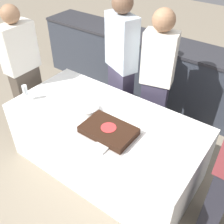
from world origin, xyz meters
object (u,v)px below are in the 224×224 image
plate_stack (88,109)px  person_standing_back (121,65)px  person_cutting_cake (157,79)px  wine_glass (25,91)px  cake (109,131)px  person_seated_left (24,72)px

plate_stack → person_standing_back: (-0.11, 0.74, 0.15)m
plate_stack → person_cutting_cake: (0.37, 0.74, 0.12)m
person_cutting_cake → plate_stack: bearing=49.5°
plate_stack → wine_glass: (-0.65, -0.24, 0.09)m
cake → person_standing_back: 1.01m
plate_stack → person_cutting_cake: person_cutting_cake is taller
cake → person_seated_left: (-1.38, 0.17, 0.07)m
plate_stack → wine_glass: size_ratio=1.19×
wine_glass → person_cutting_cake: bearing=43.7°
person_cutting_cake → cake: bearing=76.1°
wine_glass → person_standing_back: person_standing_back is taller
cake → plate_stack: 0.39m
person_cutting_cake → person_standing_back: bearing=-13.9°
person_cutting_cake → person_seated_left: person_cutting_cake is taller
plate_stack → person_seated_left: person_seated_left is taller
plate_stack → wine_glass: bearing=-160.1°
plate_stack → wine_glass: wine_glass is taller
plate_stack → wine_glass: 0.70m
person_standing_back → cake: bearing=141.4°
person_cutting_cake → person_standing_back: 0.48m
plate_stack → person_seated_left: size_ratio=0.14×
cake → person_standing_back: size_ratio=0.30×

